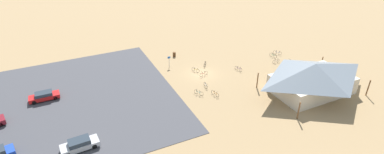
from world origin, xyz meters
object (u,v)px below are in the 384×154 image
(lot_sign, at_px, (169,60))
(car_red_end_stall, at_px, (44,96))
(bicycle_blue_trailside, at_px, (277,53))
(car_silver_front_row, at_px, (80,144))
(bicycle_purple_yard_front, at_px, (238,69))
(bicycle_black_back_row, at_px, (205,64))
(bicycle_white_near_porch, at_px, (206,85))
(bicycle_yellow_lone_west, at_px, (196,70))
(bicycle_green_front_row, at_px, (273,55))
(bike_pavilion, at_px, (313,76))
(trash_bin, at_px, (174,54))
(bicycle_green_mid_cluster, at_px, (288,62))
(bicycle_red_edge_south, at_px, (204,74))
(bicycle_teal_yard_right, at_px, (199,93))
(bicycle_silver_by_bin, at_px, (276,61))
(visitor_at_bikes, at_px, (285,64))
(bicycle_orange_yard_left, at_px, (215,94))

(lot_sign, distance_m, car_red_end_stall, 22.20)
(bicycle_blue_trailside, distance_m, car_silver_front_row, 42.55)
(bicycle_purple_yard_front, relative_size, bicycle_black_back_row, 1.21)
(bicycle_white_near_porch, bearing_deg, bicycle_yellow_lone_west, -99.33)
(bicycle_green_front_row, bearing_deg, bike_pavilion, 77.41)
(bicycle_yellow_lone_west, bearing_deg, bicycle_green_front_row, 176.15)
(trash_bin, distance_m, bicycle_purple_yard_front, 13.80)
(bicycle_white_near_porch, height_order, bicycle_green_mid_cluster, bicycle_green_mid_cluster)
(lot_sign, distance_m, bicycle_red_edge_south, 7.51)
(bike_pavilion, relative_size, bicycle_teal_yard_right, 9.77)
(bicycle_purple_yard_front, relative_size, bicycle_green_mid_cluster, 0.90)
(bicycle_teal_yard_right, distance_m, bicycle_green_mid_cluster, 20.92)
(bicycle_black_back_row, xyz_separation_m, car_red_end_stall, (28.31, -0.48, 0.33))
(bicycle_silver_by_bin, relative_size, car_red_end_stall, 0.38)
(bicycle_purple_yard_front, relative_size, car_red_end_stall, 0.35)
(bicycle_green_mid_cluster, bearing_deg, car_red_end_stall, -8.83)
(bicycle_white_near_porch, bearing_deg, bicycle_black_back_row, -116.93)
(lot_sign, relative_size, bicycle_white_near_porch, 1.28)
(bicycle_silver_by_bin, bearing_deg, bicycle_green_mid_cluster, 140.31)
(bicycle_teal_yard_right, relative_size, bicycle_black_back_row, 1.18)
(visitor_at_bikes, bearing_deg, car_red_end_stall, -10.66)
(bicycle_green_mid_cluster, bearing_deg, lot_sign, -23.00)
(bicycle_green_front_row, distance_m, car_silver_front_row, 40.78)
(bicycle_purple_yard_front, height_order, car_red_end_stall, car_red_end_stall)
(trash_bin, distance_m, lot_sign, 4.75)
(bicycle_blue_trailside, bearing_deg, visitor_at_bikes, 62.27)
(bicycle_black_back_row, distance_m, bicycle_green_mid_cluster, 16.30)
(bicycle_black_back_row, height_order, bicycle_yellow_lone_west, bicycle_yellow_lone_west)
(car_red_end_stall, bearing_deg, visitor_at_bikes, 169.34)
(bicycle_green_front_row, height_order, visitor_at_bikes, visitor_at_bikes)
(bicycle_silver_by_bin, xyz_separation_m, bicycle_red_edge_south, (15.28, -1.44, 0.03))
(bike_pavilion, height_order, car_silver_front_row, bike_pavilion)
(bicycle_red_edge_south, distance_m, car_red_end_stall, 26.58)
(lot_sign, relative_size, visitor_at_bikes, 1.24)
(bicycle_green_front_row, relative_size, car_red_end_stall, 0.40)
(bicycle_white_near_porch, distance_m, bicycle_black_back_row, 7.92)
(bike_pavilion, xyz_separation_m, car_red_end_stall, (39.73, -16.22, -2.12))
(bicycle_purple_yard_front, xyz_separation_m, bicycle_orange_yard_left, (8.27, 5.77, 0.02))
(bike_pavilion, height_order, bicycle_white_near_porch, bike_pavilion)
(car_silver_front_row, bearing_deg, lot_sign, -138.50)
(car_red_end_stall, bearing_deg, bicycle_blue_trailside, 177.06)
(bicycle_white_near_porch, relative_size, bicycle_purple_yard_front, 1.10)
(bicycle_red_edge_south, xyz_separation_m, bicycle_green_mid_cluster, (-17.06, 2.92, 0.01))
(lot_sign, relative_size, car_red_end_stall, 0.49)
(bicycle_white_near_porch, height_order, bicycle_yellow_lone_west, bicycle_yellow_lone_west)
(bicycle_black_back_row, relative_size, bicycle_green_mid_cluster, 0.75)
(lot_sign, bearing_deg, bicycle_silver_by_bin, 158.82)
(trash_bin, xyz_separation_m, car_red_end_stall, (24.71, 6.14, 0.26))
(bicycle_white_near_porch, distance_m, bicycle_red_edge_south, 4.05)
(lot_sign, distance_m, bicycle_blue_trailside, 22.75)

